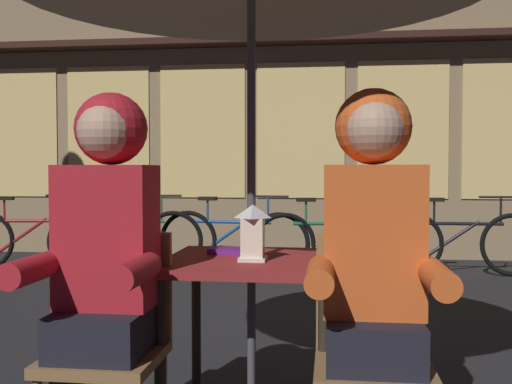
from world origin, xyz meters
TOP-DOWN VIEW (x-y plane):
  - cafe_table at (0.00, 0.00)m, footprint 0.72×0.72m
  - lantern at (0.02, -0.08)m, footprint 0.11×0.11m
  - chair_left at (-0.48, -0.37)m, footprint 0.40×0.40m
  - chair_right at (0.48, -0.37)m, footprint 0.40×0.40m
  - person_left_hooded at (-0.48, -0.43)m, footprint 0.45×0.56m
  - person_right_hooded at (0.48, -0.43)m, footprint 0.45×0.56m
  - shopfront_building at (-0.05, 5.39)m, footprint 10.00×0.93m
  - bicycle_nearest at (-2.95, 3.74)m, footprint 1.67×0.30m
  - bicycle_second at (-1.89, 3.78)m, footprint 1.66×0.37m
  - bicycle_third at (-0.72, 3.88)m, footprint 1.67×0.24m
  - bicycle_fourth at (0.35, 3.83)m, footprint 1.67×0.31m
  - bicycle_fifth at (1.69, 3.98)m, footprint 1.68×0.08m
  - book at (-0.09, 0.11)m, footprint 0.23×0.19m

SIDE VIEW (x-z plane):
  - bicycle_nearest at x=-2.95m, z-range -0.07..0.77m
  - bicycle_second at x=-1.89m, z-range -0.07..0.77m
  - bicycle_third at x=-0.72m, z-range -0.07..0.77m
  - bicycle_fourth at x=0.35m, z-range -0.07..0.77m
  - bicycle_fifth at x=1.69m, z-range -0.07..0.77m
  - chair_left at x=-0.48m, z-range 0.05..0.92m
  - chair_right at x=0.48m, z-range 0.05..0.92m
  - cafe_table at x=0.00m, z-range 0.27..1.01m
  - book at x=-0.09m, z-range 0.74..0.76m
  - person_left_hooded at x=-0.48m, z-range 0.15..1.55m
  - person_right_hooded at x=0.48m, z-range 0.15..1.55m
  - lantern at x=0.02m, z-range 0.75..0.98m
  - shopfront_building at x=-0.05m, z-range -0.01..6.19m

